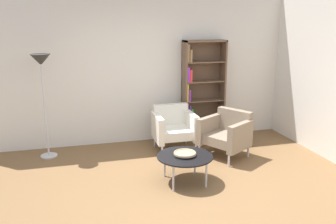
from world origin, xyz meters
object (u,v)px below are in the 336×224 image
object	(u,v)px
armchair_near_window	(174,127)
coffee_table_low	(185,157)
decorative_bowl	(185,153)
armchair_spare_guest	(227,133)
floor_lamp_torchiere	(42,72)
bookshelf_tall	(200,91)

from	to	relation	value
armchair_near_window	coffee_table_low	bearing A→B (deg)	-98.74
decorative_bowl	armchair_spare_guest	world-z (taller)	armchair_spare_guest
floor_lamp_torchiere	armchair_spare_guest	bearing A→B (deg)	-14.48
decorative_bowl	armchair_spare_guest	size ratio (longest dim) A/B	0.34
decorative_bowl	armchair_spare_guest	bearing A→B (deg)	38.18
decorative_bowl	armchair_spare_guest	xyz separation A→B (m)	(0.98, 0.77, -0.02)
armchair_near_window	floor_lamp_torchiere	world-z (taller)	floor_lamp_torchiere
armchair_spare_guest	floor_lamp_torchiere	bearing A→B (deg)	-136.20
bookshelf_tall	decorative_bowl	xyz separation A→B (m)	(-0.87, -1.81, -0.50)
armchair_near_window	bookshelf_tall	bearing A→B (deg)	35.98
armchair_near_window	floor_lamp_torchiere	size ratio (longest dim) A/B	0.45
armchair_near_window	armchair_spare_guest	bearing A→B (deg)	-36.12
armchair_near_window	decorative_bowl	bearing A→B (deg)	-98.74
coffee_table_low	armchair_spare_guest	size ratio (longest dim) A/B	0.85
armchair_spare_guest	floor_lamp_torchiere	size ratio (longest dim) A/B	0.54
coffee_table_low	floor_lamp_torchiere	bearing A→B (deg)	141.83
bookshelf_tall	armchair_near_window	xyz separation A→B (m)	(-0.65, -0.47, -0.52)
bookshelf_tall	floor_lamp_torchiere	bearing A→B (deg)	-174.36
decorative_bowl	floor_lamp_torchiere	distance (m)	2.68
bookshelf_tall	floor_lamp_torchiere	xyz separation A→B (m)	(-2.82, -0.28, 0.51)
armchair_spare_guest	armchair_near_window	bearing A→B (deg)	-158.23
bookshelf_tall	armchair_spare_guest	world-z (taller)	bookshelf_tall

